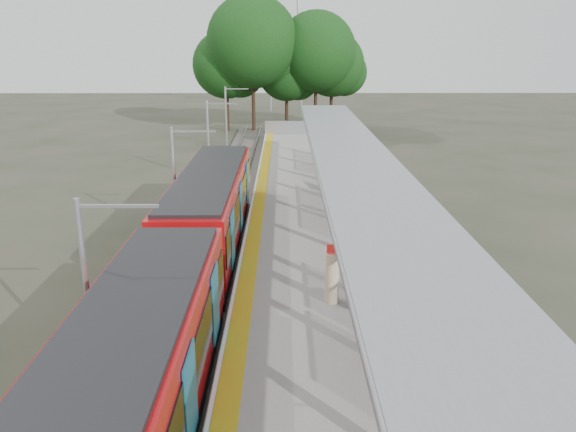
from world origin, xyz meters
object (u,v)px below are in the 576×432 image
Objects in this scene: bench_mid at (393,275)px; info_pillar_far at (348,205)px; bench_far at (339,182)px; info_pillar_near at (332,278)px; train at (183,268)px; bench_near at (432,344)px; litter_bin at (359,297)px.

info_pillar_far is (-0.70, 7.80, 0.19)m from bench_mid.
info_pillar_far is (-0.04, -4.89, 0.09)m from bench_far.
info_pillar_near is 8.98m from info_pillar_far.
train reaches higher than info_pillar_far.
info_pillar_far is (6.27, 8.47, -0.36)m from train.
bench_near is at bearing -98.47° from bench_far.
info_pillar_near is (-1.51, -13.74, 0.26)m from bench_far.
bench_far is at bearing 87.23° from litter_bin.
info_pillar_near reaches higher than bench_far.
litter_bin is at bearing 113.78° from bench_near.
bench_mid is at bearing 89.76° from bench_near.
train is 17.37× the size of info_pillar_far.
bench_near is at bearing -64.34° from litter_bin.
bench_near is (7.10, -4.05, -0.46)m from train.
train is at bearing 148.44° from bench_near.
train reaches higher than info_pillar_near.
info_pillar_far reaches higher than litter_bin.
train is at bearing 170.39° from litter_bin.
bench_far is (6.31, 13.36, -0.45)m from train.
litter_bin is (-0.65, -9.42, -0.23)m from info_pillar_far.
info_pillar_near is (-2.30, 3.66, 0.26)m from bench_near.
bench_near reaches higher than bench_mid.
bench_far is at bearing 70.35° from info_pillar_far.
train is at bearing -145.67° from info_pillar_far.
bench_near is at bearing -111.25° from bench_mid.
bench_mid is at bearing -104.05° from info_pillar_far.
litter_bin is (-1.35, -1.62, -0.04)m from bench_mid.
bench_near is 4.72m from bench_mid.
info_pillar_far is (1.47, 8.86, -0.16)m from info_pillar_near.
train is 30.16× the size of litter_bin.
train is at bearing -126.35° from bench_far.
bench_near is 17.43m from bench_far.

